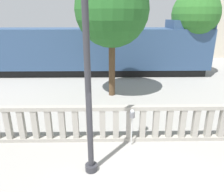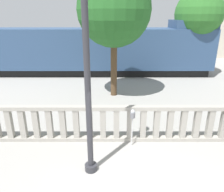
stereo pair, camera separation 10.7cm
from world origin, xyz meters
The scene contains 6 objects.
balustrade centered at (0.00, 2.97, 0.69)m, with size 12.35×0.24×1.37m.
lamppost centered at (-1.27, 1.31, 3.69)m, with size 0.39×0.39×6.67m.
parking_meter centered at (0.06, 2.65, 1.12)m, with size 0.17×0.17×1.39m.
train_near centered at (-5.55, 12.90, 1.82)m, with size 25.13×2.84×4.05m.
tree_left centered at (-0.54, 7.93, 4.62)m, with size 3.84×3.84×6.56m.
tree_right centered at (5.56, 12.54, 4.43)m, with size 3.41×3.41×6.15m.
Camera 1 is at (-0.75, -4.06, 4.36)m, focal length 35.00 mm.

